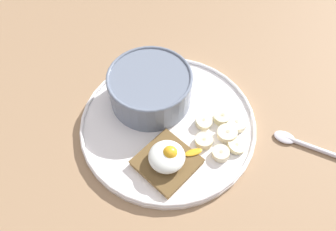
# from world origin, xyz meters

# --- Properties ---
(ground_plane) EXTENTS (1.20, 1.20, 0.02)m
(ground_plane) POSITION_xyz_m (0.00, 0.00, 0.01)
(ground_plane) COLOR #967554
(ground_plane) RESTS_ON ground
(plate) EXTENTS (0.30, 0.30, 0.02)m
(plate) POSITION_xyz_m (0.00, 0.00, 0.03)
(plate) COLOR white
(plate) RESTS_ON ground_plane
(oatmeal_bowl) EXTENTS (0.15, 0.15, 0.06)m
(oatmeal_bowl) POSITION_xyz_m (-0.00, 0.06, 0.06)
(oatmeal_bowl) COLOR slate
(oatmeal_bowl) RESTS_ON plate
(toast_slice) EXTENTS (0.10, 0.10, 0.01)m
(toast_slice) POSITION_xyz_m (-0.04, -0.07, 0.04)
(toast_slice) COLOR brown
(toast_slice) RESTS_ON plate
(poached_egg) EXTENTS (0.09, 0.06, 0.03)m
(poached_egg) POSITION_xyz_m (-0.04, -0.07, 0.06)
(poached_egg) COLOR white
(poached_egg) RESTS_ON toast_slice
(banana_slice_front) EXTENTS (0.05, 0.05, 0.02)m
(banana_slice_front) POSITION_xyz_m (0.07, -0.08, 0.04)
(banana_slice_front) COLOR #F4E3BC
(banana_slice_front) RESTS_ON plate
(banana_slice_left) EXTENTS (0.04, 0.04, 0.01)m
(banana_slice_left) POSITION_xyz_m (0.03, -0.07, 0.04)
(banana_slice_left) COLOR beige
(banana_slice_left) RESTS_ON plate
(banana_slice_back) EXTENTS (0.03, 0.03, 0.01)m
(banana_slice_back) POSITION_xyz_m (0.04, -0.10, 0.04)
(banana_slice_back) COLOR beige
(banana_slice_back) RESTS_ON plate
(banana_slice_right) EXTENTS (0.03, 0.04, 0.02)m
(banana_slice_right) POSITION_xyz_m (0.05, -0.03, 0.04)
(banana_slice_right) COLOR beige
(banana_slice_right) RESTS_ON plate
(banana_slice_inner) EXTENTS (0.04, 0.04, 0.01)m
(banana_slice_inner) POSITION_xyz_m (0.07, -0.10, 0.04)
(banana_slice_inner) COLOR beige
(banana_slice_inner) RESTS_ON plate
(banana_slice_outer) EXTENTS (0.04, 0.04, 0.01)m
(banana_slice_outer) POSITION_xyz_m (0.08, -0.04, 0.04)
(banana_slice_outer) COLOR beige
(banana_slice_outer) RESTS_ON plate
(banana_slice_upper) EXTENTS (0.05, 0.05, 0.01)m
(banana_slice_upper) POSITION_xyz_m (0.10, -0.07, 0.04)
(banana_slice_upper) COLOR #F2E9C4
(banana_slice_upper) RESTS_ON plate
(spoon) EXTENTS (0.08, 0.11, 0.01)m
(spoon) POSITION_xyz_m (0.17, -0.15, 0.02)
(spoon) COLOR silver
(spoon) RESTS_ON ground_plane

